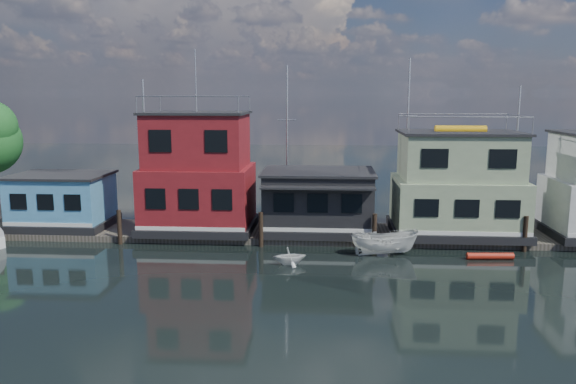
# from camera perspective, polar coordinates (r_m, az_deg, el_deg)

# --- Properties ---
(ground) EXTENTS (160.00, 160.00, 0.00)m
(ground) POSITION_cam_1_polar(r_m,az_deg,el_deg) (26.24, 3.71, -11.11)
(ground) COLOR black
(ground) RESTS_ON ground
(dock) EXTENTS (48.00, 5.00, 0.40)m
(dock) POSITION_cam_1_polar(r_m,az_deg,el_deg) (37.64, 3.82, -4.25)
(dock) COLOR #595147
(dock) RESTS_ON ground
(houseboat_blue) EXTENTS (6.40, 4.90, 3.66)m
(houseboat_blue) POSITION_cam_1_polar(r_m,az_deg,el_deg) (41.34, -21.96, -0.83)
(houseboat_blue) COLOR black
(houseboat_blue) RESTS_ON dock
(houseboat_red) EXTENTS (7.40, 5.90, 11.86)m
(houseboat_red) POSITION_cam_1_polar(r_m,az_deg,el_deg) (37.85, -9.09, 1.75)
(houseboat_red) COLOR black
(houseboat_red) RESTS_ON dock
(houseboat_dark) EXTENTS (7.40, 6.10, 4.06)m
(houseboat_dark) POSITION_cam_1_polar(r_m,az_deg,el_deg) (37.14, 3.09, -0.93)
(houseboat_dark) COLOR black
(houseboat_dark) RESTS_ON dock
(houseboat_green) EXTENTS (8.40, 5.90, 7.03)m
(houseboat_green) POSITION_cam_1_polar(r_m,az_deg,el_deg) (37.91, 16.83, 0.62)
(houseboat_green) COLOR black
(houseboat_green) RESTS_ON dock
(pilings) EXTENTS (42.28, 0.28, 2.20)m
(pilings) POSITION_cam_1_polar(r_m,az_deg,el_deg) (34.70, 3.27, -3.93)
(pilings) COLOR #2D2116
(pilings) RESTS_ON ground
(background_masts) EXTENTS (36.40, 0.16, 12.00)m
(background_masts) POSITION_cam_1_polar(r_m,az_deg,el_deg) (42.92, 10.32, 4.63)
(background_masts) COLOR silver
(background_masts) RESTS_ON ground
(red_kayak) EXTENTS (2.71, 0.59, 0.39)m
(red_kayak) POSITION_cam_1_polar(r_m,az_deg,el_deg) (34.52, 19.84, -6.15)
(red_kayak) COLOR #AB2112
(red_kayak) RESTS_ON ground
(dinghy_white) EXTENTS (2.23, 2.05, 0.99)m
(dinghy_white) POSITION_cam_1_polar(r_m,az_deg,el_deg) (31.50, 0.15, -6.50)
(dinghy_white) COLOR white
(dinghy_white) RESTS_ON ground
(motorboat) EXTENTS (4.12, 1.87, 1.54)m
(motorboat) POSITION_cam_1_polar(r_m,az_deg,el_deg) (33.66, 9.82, -5.09)
(motorboat) COLOR silver
(motorboat) RESTS_ON ground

